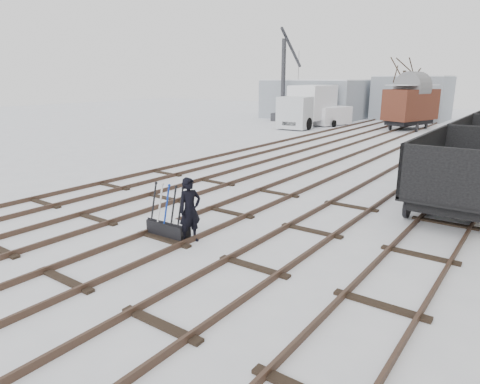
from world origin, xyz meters
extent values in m
plane|color=white|center=(0.00, 0.00, 0.00)|extent=(120.00, 120.00, 0.00)
cube|color=black|center=(-6.72, 14.00, 0.07)|extent=(0.07, 52.00, 0.15)
cube|color=black|center=(-5.28, 14.00, 0.07)|extent=(0.07, 52.00, 0.15)
cube|color=black|center=(-6.00, 2.00, 0.03)|extent=(1.90, 0.20, 0.08)
cube|color=black|center=(-3.72, 14.00, 0.07)|extent=(0.07, 52.00, 0.15)
cube|color=black|center=(-2.28, 14.00, 0.07)|extent=(0.07, 52.00, 0.15)
cube|color=black|center=(-3.00, 2.00, 0.03)|extent=(1.90, 0.20, 0.08)
cube|color=black|center=(-0.72, 14.00, 0.07)|extent=(0.07, 52.00, 0.15)
cube|color=black|center=(0.72, 14.00, 0.07)|extent=(0.07, 52.00, 0.15)
cube|color=black|center=(0.00, 2.00, 0.03)|extent=(1.90, 0.20, 0.08)
cube|color=black|center=(2.28, 14.00, 0.07)|extent=(0.07, 52.00, 0.15)
cube|color=black|center=(3.72, 14.00, 0.07)|extent=(0.07, 52.00, 0.15)
cube|color=black|center=(3.00, 2.00, 0.03)|extent=(1.90, 0.20, 0.08)
cube|color=black|center=(5.28, 14.00, 0.07)|extent=(0.07, 52.00, 0.15)
cube|color=black|center=(6.00, 2.00, 0.03)|extent=(1.90, 0.20, 0.08)
cube|color=#98A1AC|center=(-13.00, 36.00, 2.00)|extent=(10.00, 8.00, 4.00)
cube|color=white|center=(-13.00, 36.00, 4.05)|extent=(9.80, 7.84, 0.10)
cube|color=#98A1AC|center=(-4.00, 40.00, 2.20)|extent=(7.00, 6.00, 4.40)
cube|color=white|center=(-4.00, 40.00, 4.45)|extent=(6.86, 5.88, 0.10)
cube|color=black|center=(-0.09, 0.29, 0.22)|extent=(1.31, 0.46, 0.44)
cube|color=black|center=(-0.09, 0.29, 0.46)|extent=(1.31, 0.34, 0.06)
cube|color=white|center=(-0.09, 0.29, 0.50)|extent=(1.26, 0.30, 0.03)
cylinder|color=black|center=(-0.59, 0.27, 0.95)|extent=(0.06, 0.32, 1.08)
cylinder|color=silver|center=(-0.34, 0.28, 0.95)|extent=(0.06, 0.32, 1.08)
cylinder|color=#0B2998|center=(-0.09, 0.29, 0.95)|extent=(0.06, 0.32, 1.08)
cylinder|color=black|center=(0.16, 0.30, 0.95)|extent=(0.06, 0.32, 1.08)
cylinder|color=black|center=(0.41, 0.30, 0.95)|extent=(0.06, 0.32, 1.08)
imported|color=black|center=(0.66, 0.39, 0.90)|extent=(0.60, 0.75, 1.79)
cube|color=black|center=(6.00, 7.92, 0.67)|extent=(1.97, 5.42, 0.41)
cube|color=black|center=(6.00, 7.92, 0.87)|extent=(2.46, 6.16, 0.12)
cube|color=black|center=(4.82, 7.92, 1.69)|extent=(0.10, 6.16, 1.64)
cube|color=white|center=(6.00, 7.92, 0.97)|extent=(2.22, 5.91, 0.06)
cylinder|color=black|center=(4.87, 5.95, 0.36)|extent=(0.12, 0.72, 0.72)
cube|color=black|center=(4.82, 14.32, 1.69)|extent=(0.10, 6.16, 1.64)
cylinder|color=black|center=(4.87, 12.35, 0.36)|extent=(0.12, 0.72, 0.72)
cube|color=black|center=(4.82, 20.72, 1.69)|extent=(0.10, 6.16, 1.64)
cylinder|color=black|center=(4.87, 18.75, 0.36)|extent=(0.12, 0.72, 0.72)
cube|color=black|center=(-1.67, 30.62, 0.63)|extent=(3.13, 4.66, 0.39)
cube|color=#502218|center=(-1.67, 30.62, 2.10)|extent=(3.76, 5.37, 2.54)
cube|color=white|center=(-1.67, 30.62, 3.71)|extent=(3.46, 5.06, 0.04)
cylinder|color=black|center=(-2.75, 29.06, 0.34)|extent=(0.12, 0.68, 0.68)
cylinder|color=black|center=(-0.60, 32.18, 0.34)|extent=(0.12, 0.68, 0.68)
cube|color=black|center=(-9.76, 27.78, 0.58)|extent=(1.69, 8.07, 0.32)
cube|color=silver|center=(-9.76, 24.83, 1.42)|extent=(2.64, 2.24, 2.64)
cube|color=white|center=(-9.76, 28.62, 2.11)|extent=(2.92, 5.61, 2.95)
cube|color=white|center=(-9.76, 28.62, 3.61)|extent=(2.86, 5.51, 0.04)
cylinder|color=black|center=(-10.92, 25.04, 0.53)|extent=(0.32, 1.05, 1.05)
cylinder|color=black|center=(-8.60, 30.73, 0.53)|extent=(0.32, 1.05, 1.05)
cube|color=white|center=(-8.38, 29.78, 0.88)|extent=(2.65, 4.18, 1.58)
cube|color=white|center=(-8.38, 29.78, 1.69)|extent=(2.58, 4.08, 0.04)
cylinder|color=black|center=(-9.17, 28.55, 0.31)|extent=(0.19, 0.62, 0.62)
cylinder|color=black|center=(-7.59, 31.01, 0.31)|extent=(0.19, 0.62, 0.62)
cube|color=#2E2F33|center=(-14.23, 30.71, 0.40)|extent=(1.97, 1.97, 0.80)
cylinder|color=#2E2F33|center=(-14.23, 30.71, 4.00)|extent=(0.44, 0.44, 7.99)
cylinder|color=#2E2F33|center=(-14.23, 32.51, 7.19)|extent=(0.82, 5.09, 3.68)
cylinder|color=black|center=(-14.23, 34.60, 4.79)|extent=(0.04, 0.04, 4.50)
cylinder|color=black|center=(-3.51, 34.48, 2.47)|extent=(0.30, 0.30, 4.93)
camera|label=1|loc=(8.15, -7.69, 4.35)|focal=32.00mm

